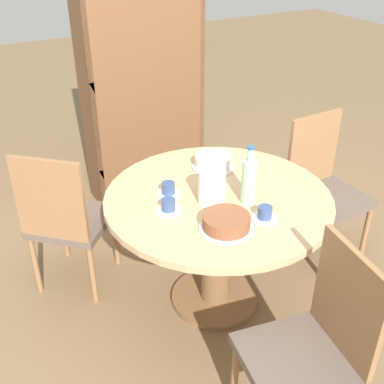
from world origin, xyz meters
name	(u,v)px	position (x,y,z in m)	size (l,w,h in m)	color
ground_plane	(215,298)	(0.00, 0.00, 0.00)	(14.00, 14.00, 0.00)	brown
dining_table	(217,223)	(0.00, 0.00, 0.55)	(1.19, 1.19, 0.72)	brown
chair_a	(312,347)	(-0.08, -0.86, 0.48)	(0.48, 0.48, 0.92)	olive
chair_b	(323,186)	(0.86, 0.10, 0.48)	(0.44, 0.44, 0.92)	olive
chair_c	(66,218)	(-0.68, 0.54, 0.48)	(0.59, 0.59, 0.92)	olive
bookshelf	(144,72)	(0.21, 1.37, 0.98)	(0.89, 0.28, 1.99)	brown
coffee_pot	(212,185)	(-0.06, -0.04, 0.81)	(0.14, 0.14, 0.22)	white
water_bottle	(249,180)	(0.10, -0.12, 0.84)	(0.07, 0.07, 0.31)	#99C6A3
cake_main	(226,223)	(-0.13, -0.27, 0.75)	(0.25, 0.25, 0.07)	silver
cake_second	(213,162)	(0.14, 0.28, 0.75)	(0.24, 0.24, 0.08)	silver
cup_a	(168,206)	(-0.29, -0.01, 0.74)	(0.13, 0.13, 0.07)	silver
cup_b	(168,190)	(-0.22, 0.14, 0.74)	(0.13, 0.13, 0.07)	silver
cup_c	(265,214)	(0.08, -0.29, 0.74)	(0.13, 0.13, 0.07)	silver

